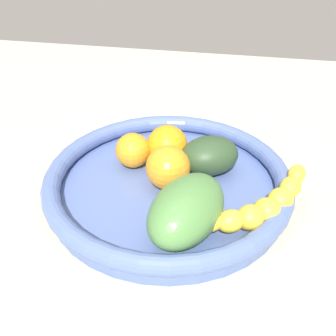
{
  "coord_description": "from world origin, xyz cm",
  "views": [
    {
      "loc": [
        46.03,
        8.7,
        40.09
      ],
      "look_at": [
        0.0,
        0.0,
        7.64
      ],
      "focal_mm": 44.59,
      "sensor_mm": 36.0,
      "label": 1
    }
  ],
  "objects_px": {
    "banana_draped_left": "(263,206)",
    "avocado_dark": "(209,156)",
    "orange_mid_right": "(133,150)",
    "orange_mid_left": "(168,168)",
    "mango_green": "(186,210)",
    "orange_front": "(167,145)",
    "fruit_bowl": "(168,183)"
  },
  "relations": [
    {
      "from": "banana_draped_left",
      "to": "orange_mid_right",
      "type": "height_order",
      "value": "orange_mid_right"
    },
    {
      "from": "mango_green",
      "to": "fruit_bowl",
      "type": "bearing_deg",
      "value": -156.53
    },
    {
      "from": "banana_draped_left",
      "to": "avocado_dark",
      "type": "bearing_deg",
      "value": -140.7
    },
    {
      "from": "fruit_bowl",
      "to": "orange_front",
      "type": "xyz_separation_m",
      "value": [
        -0.06,
        -0.01,
        0.03
      ]
    },
    {
      "from": "banana_draped_left",
      "to": "avocado_dark",
      "type": "xyz_separation_m",
      "value": [
        -0.09,
        -0.08,
        0.0
      ]
    },
    {
      "from": "orange_mid_left",
      "to": "fruit_bowl",
      "type": "bearing_deg",
      "value": -149.74
    },
    {
      "from": "orange_front",
      "to": "orange_mid_left",
      "type": "distance_m",
      "value": 0.06
    },
    {
      "from": "orange_front",
      "to": "orange_mid_right",
      "type": "relative_size",
      "value": 1.17
    },
    {
      "from": "banana_draped_left",
      "to": "orange_mid_left",
      "type": "relative_size",
      "value": 2.5
    },
    {
      "from": "orange_mid_right",
      "to": "avocado_dark",
      "type": "distance_m",
      "value": 0.11
    },
    {
      "from": "orange_mid_right",
      "to": "avocado_dark",
      "type": "height_order",
      "value": "avocado_dark"
    },
    {
      "from": "orange_mid_left",
      "to": "mango_green",
      "type": "distance_m",
      "value": 0.1
    },
    {
      "from": "fruit_bowl",
      "to": "orange_mid_right",
      "type": "bearing_deg",
      "value": -124.16
    },
    {
      "from": "fruit_bowl",
      "to": "banana_draped_left",
      "type": "distance_m",
      "value": 0.14
    },
    {
      "from": "orange_mid_right",
      "to": "mango_green",
      "type": "distance_m",
      "value": 0.16
    },
    {
      "from": "mango_green",
      "to": "avocado_dark",
      "type": "height_order",
      "value": "mango_green"
    },
    {
      "from": "orange_front",
      "to": "orange_mid_right",
      "type": "distance_m",
      "value": 0.05
    },
    {
      "from": "banana_draped_left",
      "to": "avocado_dark",
      "type": "height_order",
      "value": "avocado_dark"
    },
    {
      "from": "fruit_bowl",
      "to": "orange_front",
      "type": "height_order",
      "value": "orange_front"
    },
    {
      "from": "mango_green",
      "to": "avocado_dark",
      "type": "distance_m",
      "value": 0.14
    },
    {
      "from": "fruit_bowl",
      "to": "banana_draped_left",
      "type": "bearing_deg",
      "value": 69.36
    },
    {
      "from": "fruit_bowl",
      "to": "avocado_dark",
      "type": "distance_m",
      "value": 0.07
    },
    {
      "from": "orange_mid_left",
      "to": "orange_mid_right",
      "type": "distance_m",
      "value": 0.07
    },
    {
      "from": "avocado_dark",
      "to": "fruit_bowl",
      "type": "bearing_deg",
      "value": -48.77
    },
    {
      "from": "fruit_bowl",
      "to": "orange_mid_right",
      "type": "xyz_separation_m",
      "value": [
        -0.04,
        -0.06,
        0.02
      ]
    },
    {
      "from": "orange_mid_left",
      "to": "mango_green",
      "type": "bearing_deg",
      "value": 23.33
    },
    {
      "from": "orange_mid_left",
      "to": "mango_green",
      "type": "relative_size",
      "value": 0.49
    },
    {
      "from": "orange_mid_right",
      "to": "avocado_dark",
      "type": "relative_size",
      "value": 0.6
    },
    {
      "from": "fruit_bowl",
      "to": "orange_mid_left",
      "type": "relative_size",
      "value": 5.6
    },
    {
      "from": "orange_mid_right",
      "to": "mango_green",
      "type": "relative_size",
      "value": 0.42
    },
    {
      "from": "fruit_bowl",
      "to": "avocado_dark",
      "type": "height_order",
      "value": "avocado_dark"
    },
    {
      "from": "orange_front",
      "to": "mango_green",
      "type": "xyz_separation_m",
      "value": [
        0.15,
        0.05,
        0.01
      ]
    }
  ]
}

